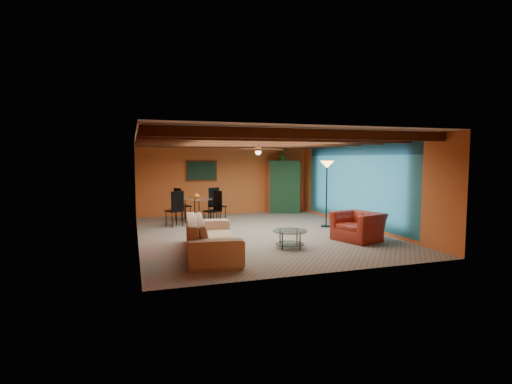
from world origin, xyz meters
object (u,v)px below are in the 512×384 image
object	(u,v)px
coffee_table	(290,239)
floor_lamp	(327,194)
sofa	(211,236)
armoire	(282,187)
potted_plant	(282,155)
armchair	(358,226)
vase	(197,186)
dining_table	(197,206)

from	to	relation	value
coffee_table	floor_lamp	bearing A→B (deg)	46.28
floor_lamp	sofa	bearing A→B (deg)	-150.83
armoire	floor_lamp	distance (m)	3.35
sofa	floor_lamp	xyz separation A→B (m)	(4.04, 2.26, 0.62)
armoire	potted_plant	size ratio (longest dim) A/B	3.75
armchair	vase	size ratio (longest dim) A/B	5.41
sofa	armoire	xyz separation A→B (m)	(3.92, 5.61, 0.58)
armoire	armchair	bearing A→B (deg)	-72.00
coffee_table	dining_table	size ratio (longest dim) A/B	0.38
sofa	armchair	distance (m)	3.86
armoire	floor_lamp	xyz separation A→B (m)	(0.13, -3.35, 0.04)
sofa	armoire	world-z (taller)	armoire
sofa	coffee_table	distance (m)	1.88
sofa	potted_plant	size ratio (longest dim) A/B	5.28
coffee_table	armchair	bearing A→B (deg)	6.11
armchair	armoire	size ratio (longest dim) A/B	0.57
dining_table	potted_plant	bearing A→B (deg)	23.05
coffee_table	sofa	bearing A→B (deg)	179.62
armoire	vase	size ratio (longest dim) A/B	9.43
floor_lamp	armoire	bearing A→B (deg)	92.18
coffee_table	floor_lamp	world-z (taller)	floor_lamp
dining_table	armoire	size ratio (longest dim) A/B	1.10
potted_plant	floor_lamp	bearing A→B (deg)	-87.82
dining_table	armchair	bearing A→B (deg)	-47.86
coffee_table	floor_lamp	size ratio (longest dim) A/B	0.40
coffee_table	vase	world-z (taller)	vase
sofa	dining_table	xyz separation A→B (m)	(0.34, 4.09, 0.16)
armchair	sofa	bearing A→B (deg)	-105.68
coffee_table	dining_table	world-z (taller)	dining_table
dining_table	vase	xyz separation A→B (m)	(0.00, 0.00, 0.66)
dining_table	vase	size ratio (longest dim) A/B	10.38
dining_table	sofa	bearing A→B (deg)	-94.75
vase	armoire	bearing A→B (deg)	23.05
armchair	armoire	world-z (taller)	armoire
armoire	dining_table	bearing A→B (deg)	-138.33
dining_table	vase	world-z (taller)	vase
armoire	coffee_table	bearing A→B (deg)	-91.35
sofa	vase	size ratio (longest dim) A/B	13.26
dining_table	potted_plant	distance (m)	4.23
floor_lamp	potted_plant	world-z (taller)	potted_plant
armchair	vase	world-z (taller)	vase
coffee_table	potted_plant	bearing A→B (deg)	70.03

